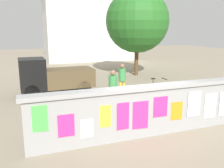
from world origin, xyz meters
TOP-DOWN VIEW (x-y plane):
  - ground at (0.00, 8.00)m, footprint 60.00×60.00m
  - poster_wall at (0.00, -0.00)m, footprint 7.37×0.42m
  - auto_rickshaw_truck at (-2.05, 6.11)m, footprint 3.63×1.58m
  - motorcycle at (2.46, 1.42)m, footprint 1.90×0.56m
  - bicycle_near at (-2.19, 2.77)m, footprint 1.71×0.44m
  - bicycle_far at (2.46, 3.72)m, footprint 1.71×0.44m
  - person_walking at (-0.08, 2.80)m, footprint 0.48×0.48m
  - person_bystander at (0.98, 4.37)m, footprint 0.38×0.38m
  - tree_roadside at (4.22, 9.45)m, footprint 4.38×4.38m
  - building_background at (3.69, 19.80)m, footprint 9.72×4.82m

SIDE VIEW (x-z plane):
  - ground at x=0.00m, z-range 0.00..0.00m
  - bicycle_near at x=-2.19m, z-range -0.11..0.84m
  - bicycle_far at x=2.46m, z-range -0.11..0.84m
  - motorcycle at x=2.46m, z-range 0.03..0.90m
  - poster_wall at x=0.00m, z-range 0.02..1.60m
  - auto_rickshaw_truck at x=-2.05m, z-range -0.02..1.83m
  - person_walking at x=-0.08m, z-range 0.18..1.80m
  - person_bystander at x=0.98m, z-range 0.18..1.80m
  - building_background at x=3.69m, z-range 0.02..6.80m
  - tree_roadside at x=4.22m, z-range 0.80..6.78m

